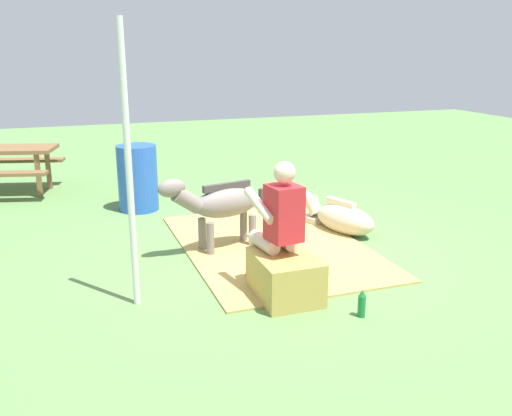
{
  "coord_description": "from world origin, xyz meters",
  "views": [
    {
      "loc": [
        -5.65,
        2.27,
        2.28
      ],
      "look_at": [
        0.01,
        0.26,
        0.55
      ],
      "focal_mm": 39.39,
      "sensor_mm": 36.0,
      "label": 1
    }
  ],
  "objects_px": {
    "pony_standing": "(220,204)",
    "water_barrel": "(138,178)",
    "tent_pole_left": "(129,170)",
    "picnic_bench": "(6,158)",
    "person_seated": "(278,222)",
    "soda_bottle": "(362,304)",
    "pony_lying": "(339,217)",
    "hay_bale": "(285,277)"
  },
  "relations": [
    {
      "from": "pony_standing",
      "to": "water_barrel",
      "type": "height_order",
      "value": "water_barrel"
    },
    {
      "from": "pony_standing",
      "to": "water_barrel",
      "type": "relative_size",
      "value": 1.41
    },
    {
      "from": "hay_bale",
      "to": "pony_standing",
      "type": "distance_m",
      "value": 1.49
    },
    {
      "from": "pony_standing",
      "to": "soda_bottle",
      "type": "distance_m",
      "value": 2.19
    },
    {
      "from": "person_seated",
      "to": "water_barrel",
      "type": "xyz_separation_m",
      "value": [
        3.29,
        0.84,
        -0.23
      ]
    },
    {
      "from": "person_seated",
      "to": "pony_lying",
      "type": "height_order",
      "value": "person_seated"
    },
    {
      "from": "soda_bottle",
      "to": "pony_standing",
      "type": "bearing_deg",
      "value": 18.76
    },
    {
      "from": "person_seated",
      "to": "pony_standing",
      "type": "relative_size",
      "value": 0.97
    },
    {
      "from": "person_seated",
      "to": "pony_standing",
      "type": "distance_m",
      "value": 1.3
    },
    {
      "from": "hay_bale",
      "to": "pony_standing",
      "type": "height_order",
      "value": "pony_standing"
    },
    {
      "from": "hay_bale",
      "to": "pony_lying",
      "type": "relative_size",
      "value": 0.53
    },
    {
      "from": "tent_pole_left",
      "to": "hay_bale",
      "type": "bearing_deg",
      "value": -103.94
    },
    {
      "from": "soda_bottle",
      "to": "water_barrel",
      "type": "xyz_separation_m",
      "value": [
        4.05,
        1.34,
        0.35
      ]
    },
    {
      "from": "hay_bale",
      "to": "tent_pole_left",
      "type": "distance_m",
      "value": 1.73
    },
    {
      "from": "pony_standing",
      "to": "tent_pole_left",
      "type": "height_order",
      "value": "tent_pole_left"
    },
    {
      "from": "pony_lying",
      "to": "tent_pole_left",
      "type": "relative_size",
      "value": 0.53
    },
    {
      "from": "pony_lying",
      "to": "tent_pole_left",
      "type": "distance_m",
      "value": 3.2
    },
    {
      "from": "pony_lying",
      "to": "picnic_bench",
      "type": "distance_m",
      "value": 5.39
    },
    {
      "from": "pony_lying",
      "to": "tent_pole_left",
      "type": "height_order",
      "value": "tent_pole_left"
    },
    {
      "from": "soda_bottle",
      "to": "picnic_bench",
      "type": "xyz_separation_m",
      "value": [
        5.68,
        3.16,
        0.45
      ]
    },
    {
      "from": "hay_bale",
      "to": "water_barrel",
      "type": "height_order",
      "value": "water_barrel"
    },
    {
      "from": "water_barrel",
      "to": "pony_lying",
      "type": "bearing_deg",
      "value": -129.39
    },
    {
      "from": "pony_lying",
      "to": "pony_standing",
      "type": "bearing_deg",
      "value": 95.58
    },
    {
      "from": "pony_lying",
      "to": "tent_pole_left",
      "type": "xyz_separation_m",
      "value": [
        -1.26,
        2.74,
        1.07
      ]
    },
    {
      "from": "water_barrel",
      "to": "tent_pole_left",
      "type": "relative_size",
      "value": 0.37
    },
    {
      "from": "pony_standing",
      "to": "picnic_bench",
      "type": "xyz_separation_m",
      "value": [
        3.65,
        2.47,
        0.02
      ]
    },
    {
      "from": "hay_bale",
      "to": "pony_standing",
      "type": "relative_size",
      "value": 0.54
    },
    {
      "from": "person_seated",
      "to": "pony_lying",
      "type": "xyz_separation_m",
      "value": [
        1.44,
        -1.42,
        -0.51
      ]
    },
    {
      "from": "pony_standing",
      "to": "pony_lying",
      "type": "xyz_separation_m",
      "value": [
        0.16,
        -1.61,
        -0.37
      ]
    },
    {
      "from": "person_seated",
      "to": "soda_bottle",
      "type": "relative_size",
      "value": 5.05
    },
    {
      "from": "person_seated",
      "to": "pony_standing",
      "type": "height_order",
      "value": "person_seated"
    },
    {
      "from": "pony_standing",
      "to": "tent_pole_left",
      "type": "relative_size",
      "value": 0.53
    },
    {
      "from": "water_barrel",
      "to": "hay_bale",
      "type": "bearing_deg",
      "value": -166.04
    },
    {
      "from": "pony_lying",
      "to": "picnic_bench",
      "type": "xyz_separation_m",
      "value": [
        3.49,
        4.09,
        0.39
      ]
    },
    {
      "from": "tent_pole_left",
      "to": "person_seated",
      "type": "bearing_deg",
      "value": -97.44
    },
    {
      "from": "soda_bottle",
      "to": "tent_pole_left",
      "type": "bearing_deg",
      "value": 63.01
    },
    {
      "from": "hay_bale",
      "to": "pony_lying",
      "type": "height_order",
      "value": "pony_lying"
    },
    {
      "from": "pony_standing",
      "to": "water_barrel",
      "type": "bearing_deg",
      "value": 17.86
    },
    {
      "from": "picnic_bench",
      "to": "pony_lying",
      "type": "bearing_deg",
      "value": -130.52
    },
    {
      "from": "hay_bale",
      "to": "water_barrel",
      "type": "bearing_deg",
      "value": 13.96
    },
    {
      "from": "tent_pole_left",
      "to": "picnic_bench",
      "type": "height_order",
      "value": "tent_pole_left"
    },
    {
      "from": "person_seated",
      "to": "water_barrel",
      "type": "distance_m",
      "value": 3.41
    }
  ]
}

